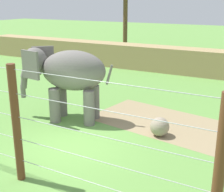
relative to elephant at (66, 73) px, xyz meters
name	(u,v)px	position (x,y,z in m)	size (l,w,h in m)	color
ground_plane	(71,146)	(1.68, -2.10, -2.05)	(120.00, 120.00, 0.00)	#609342
dirt_patch	(167,123)	(3.98, 1.61, -2.05)	(6.44, 3.37, 0.01)	#937F5B
embankment_wall	(182,61)	(1.68, 11.31, -1.17)	(36.00, 1.80, 1.77)	tan
elephant	(66,73)	(0.00, 0.00, 0.00)	(4.05, 2.29, 3.10)	slate
enrichment_ball	(160,127)	(4.12, 0.27, -1.68)	(0.74, 0.74, 0.74)	gray
cable_fence	(17,124)	(1.67, -4.52, -0.34)	(11.78, 0.23, 3.41)	brown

